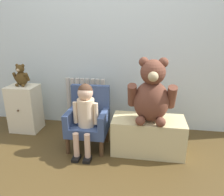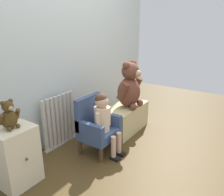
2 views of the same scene
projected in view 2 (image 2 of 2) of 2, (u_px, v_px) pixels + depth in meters
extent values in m
plane|color=#48361A|center=(147.00, 159.00, 2.39)|extent=(6.00, 6.00, 0.00)
cube|color=silver|center=(64.00, 42.00, 2.61)|extent=(3.80, 0.05, 2.40)
cylinder|color=beige|center=(45.00, 127.00, 2.43)|extent=(0.05, 0.05, 0.61)
cylinder|color=beige|center=(49.00, 125.00, 2.48)|extent=(0.05, 0.05, 0.61)
cylinder|color=beige|center=(53.00, 123.00, 2.52)|extent=(0.05, 0.05, 0.61)
cylinder|color=beige|center=(57.00, 121.00, 2.57)|extent=(0.05, 0.05, 0.61)
cylinder|color=beige|center=(61.00, 119.00, 2.62)|extent=(0.05, 0.05, 0.61)
cylinder|color=beige|center=(65.00, 117.00, 2.67)|extent=(0.05, 0.05, 0.61)
cylinder|color=beige|center=(69.00, 116.00, 2.72)|extent=(0.05, 0.05, 0.61)
cylinder|color=beige|center=(72.00, 114.00, 2.77)|extent=(0.05, 0.05, 0.61)
cube|color=beige|center=(61.00, 143.00, 2.70)|extent=(0.50, 0.05, 0.02)
cube|color=beige|center=(17.00, 157.00, 1.95)|extent=(0.34, 0.27, 0.56)
sphere|color=#4C3823|center=(27.00, 159.00, 1.86)|extent=(0.02, 0.02, 0.02)
cube|color=#384B73|center=(99.00, 133.00, 2.49)|extent=(0.41, 0.36, 0.10)
cube|color=#384B73|center=(88.00, 111.00, 2.50)|extent=(0.41, 0.06, 0.37)
cube|color=#384B73|center=(89.00, 130.00, 2.32)|extent=(0.06, 0.36, 0.14)
cube|color=#384B73|center=(108.00, 118.00, 2.59)|extent=(0.06, 0.36, 0.14)
cylinder|color=#4C331E|center=(101.00, 155.00, 2.32)|extent=(0.04, 0.04, 0.17)
cylinder|color=#4C331E|center=(118.00, 141.00, 2.59)|extent=(0.04, 0.04, 0.17)
cylinder|color=#4C331E|center=(80.00, 146.00, 2.48)|extent=(0.04, 0.04, 0.17)
cylinder|color=#4C331E|center=(98.00, 134.00, 2.75)|extent=(0.04, 0.04, 0.17)
cylinder|color=beige|center=(102.00, 119.00, 2.41)|extent=(0.17, 0.17, 0.28)
sphere|color=#D8AD8E|center=(102.00, 101.00, 2.35)|extent=(0.15, 0.15, 0.15)
sphere|color=#472D1E|center=(101.00, 100.00, 2.34)|extent=(0.14, 0.14, 0.14)
cylinder|color=#D8AD8E|center=(113.00, 147.00, 2.35)|extent=(0.06, 0.06, 0.24)
cube|color=black|center=(115.00, 158.00, 2.38)|extent=(0.07, 0.11, 0.03)
cylinder|color=#D8AD8E|center=(119.00, 142.00, 2.44)|extent=(0.06, 0.06, 0.24)
cube|color=black|center=(120.00, 154.00, 2.47)|extent=(0.07, 0.11, 0.03)
cylinder|color=beige|center=(98.00, 123.00, 2.32)|extent=(0.04, 0.04, 0.22)
cylinder|color=beige|center=(109.00, 116.00, 2.48)|extent=(0.04, 0.04, 0.22)
cube|color=#CCBC83|center=(126.00, 118.00, 3.00)|extent=(0.71, 0.34, 0.36)
ellipsoid|color=brown|center=(129.00, 92.00, 2.87)|extent=(0.33, 0.29, 0.39)
sphere|color=brown|center=(130.00, 71.00, 2.78)|extent=(0.23, 0.23, 0.23)
sphere|color=tan|center=(138.00, 73.00, 2.73)|extent=(0.09, 0.09, 0.09)
sphere|color=brown|center=(126.00, 65.00, 2.69)|extent=(0.09, 0.09, 0.09)
sphere|color=brown|center=(133.00, 63.00, 2.82)|extent=(0.09, 0.09, 0.09)
cylinder|color=brown|center=(123.00, 91.00, 2.71)|extent=(0.08, 0.17, 0.24)
cylinder|color=brown|center=(136.00, 85.00, 2.99)|extent=(0.08, 0.17, 0.24)
sphere|color=brown|center=(133.00, 107.00, 2.79)|extent=(0.09, 0.09, 0.09)
sphere|color=brown|center=(140.00, 103.00, 2.93)|extent=(0.09, 0.09, 0.09)
ellipsoid|color=#4A3416|center=(9.00, 119.00, 1.84)|extent=(0.14, 0.12, 0.16)
sphere|color=#4A3416|center=(8.00, 106.00, 1.80)|extent=(0.09, 0.09, 0.09)
sphere|color=tan|center=(11.00, 108.00, 1.78)|extent=(0.04, 0.04, 0.04)
sphere|color=#4A3416|center=(2.00, 103.00, 1.77)|extent=(0.04, 0.04, 0.04)
sphere|color=#4A3416|center=(10.00, 101.00, 1.82)|extent=(0.04, 0.04, 0.04)
cylinder|color=#4A3416|center=(1.00, 120.00, 1.77)|extent=(0.04, 0.07, 0.10)
cylinder|color=#4A3416|center=(17.00, 114.00, 1.89)|extent=(0.04, 0.07, 0.10)
sphere|color=#4A3416|center=(10.00, 129.00, 1.81)|extent=(0.04, 0.04, 0.04)
sphere|color=#4A3416|center=(18.00, 126.00, 1.87)|extent=(0.04, 0.04, 0.04)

